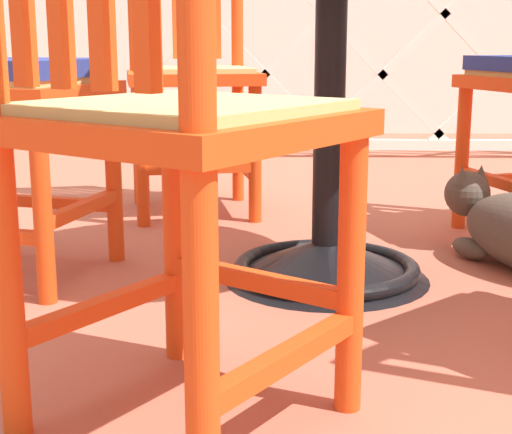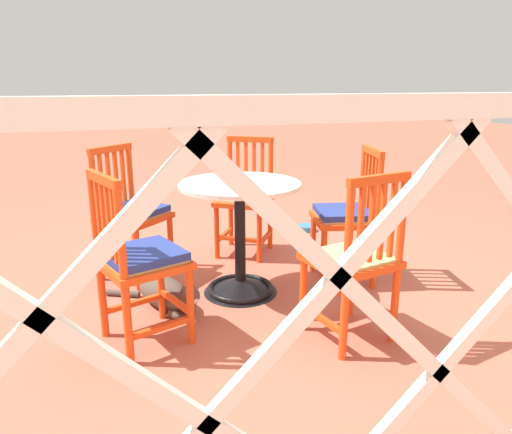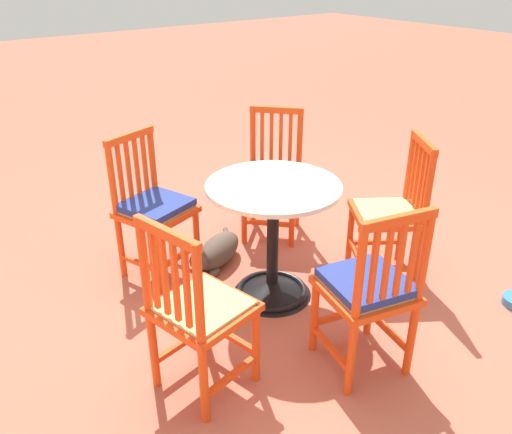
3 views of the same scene
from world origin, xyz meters
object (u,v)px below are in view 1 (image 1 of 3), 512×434
Objects in this scene: cafe_table at (328,158)px; orange_chair_facing_out at (0,84)px; orange_chair_near_fence at (168,125)px; orange_chair_tucked_in at (191,77)px.

orange_chair_facing_out is at bearing 178.37° from cafe_table.
orange_chair_facing_out is at bearing 123.18° from orange_chair_near_fence.
orange_chair_tucked_in and orange_chair_near_fence have the same top height.
orange_chair_near_fence is (0.13, -1.47, 0.00)m from orange_chair_tucked_in.
cafe_table is 0.77m from orange_chair_facing_out.
orange_chair_near_fence reaches higher than cafe_table.
orange_chair_facing_out is at bearing -116.38° from orange_chair_tucked_in.
orange_chair_facing_out is (-0.36, -0.72, 0.01)m from orange_chair_tucked_in.
cafe_table is at bearing -62.24° from orange_chair_tucked_in.
orange_chair_facing_out is 1.00× the size of orange_chair_near_fence.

